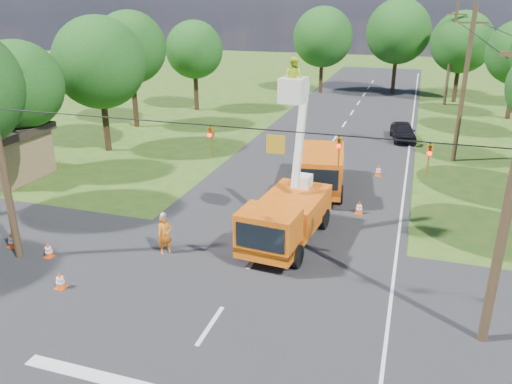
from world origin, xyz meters
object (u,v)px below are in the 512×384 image
(bucket_truck, at_px, (286,208))
(traffic_cone_5, at_px, (48,250))
(traffic_cone_4, at_px, (60,280))
(pole_right_far, at_px, (451,54))
(traffic_cone_3, at_px, (359,207))
(tree_left_d, at_px, (99,63))
(traffic_cone_6, at_px, (12,240))
(ground_worker, at_px, (165,235))
(tree_far_c, at_px, (462,42))
(pole_right_mid, at_px, (464,84))
(tree_left_f, at_px, (194,50))
(tree_left_e, at_px, (130,48))
(pole_right_near, at_px, (511,190))
(traffic_cone_2, at_px, (294,219))
(distant_car, at_px, (403,131))
(tree_far_a, at_px, (323,37))
(second_truck, at_px, (319,168))
(pole_left, at_px, (0,154))
(tree_far_b, at_px, (398,32))
(traffic_cone_7, at_px, (378,171))
(tree_left_c, at_px, (18,86))

(bucket_truck, relative_size, traffic_cone_5, 11.28)
(traffic_cone_4, xyz_separation_m, pole_right_far, (14.72, 41.55, 4.75))
(traffic_cone_3, height_order, tree_left_d, tree_left_d)
(pole_right_far, bearing_deg, traffic_cone_6, -115.64)
(bucket_truck, height_order, tree_left_d, tree_left_d)
(bucket_truck, relative_size, ground_worker, 4.61)
(traffic_cone_5, bearing_deg, tree_far_c, 66.90)
(pole_right_mid, bearing_deg, tree_left_f, 156.77)
(tree_left_e, height_order, tree_far_c, tree_left_e)
(traffic_cone_5, xyz_separation_m, pole_right_near, (16.77, -0.33, 4.75))
(traffic_cone_2, distance_m, traffic_cone_4, 10.65)
(pole_right_near, bearing_deg, traffic_cone_6, 178.15)
(traffic_cone_3, bearing_deg, ground_worker, -137.48)
(distant_car, bearing_deg, traffic_cone_4, -124.12)
(tree_far_a, bearing_deg, traffic_cone_3, -75.93)
(traffic_cone_4, height_order, tree_far_c, tree_far_c)
(traffic_cone_3, distance_m, tree_left_f, 28.45)
(second_truck, distance_m, pole_left, 15.96)
(pole_right_near, distance_m, tree_far_a, 45.08)
(tree_far_b, bearing_deg, pole_left, -105.52)
(tree_far_b, xyz_separation_m, tree_far_c, (6.50, -3.00, -0.75))
(bucket_truck, height_order, tree_left_f, tree_left_f)
(tree_left_f, xyz_separation_m, tree_far_c, (24.30, 12.00, 0.38))
(traffic_cone_4, relative_size, traffic_cone_7, 1.00)
(traffic_cone_5, xyz_separation_m, traffic_cone_7, (12.23, 14.80, 0.00))
(traffic_cone_5, bearing_deg, tree_far_a, 85.62)
(bucket_truck, distance_m, tree_far_a, 39.06)
(traffic_cone_4, relative_size, tree_left_d, 0.08)
(tree_left_c, bearing_deg, tree_far_a, 71.31)
(bucket_truck, bearing_deg, pole_right_far, 82.94)
(traffic_cone_4, distance_m, pole_right_far, 44.34)
(ground_worker, bearing_deg, pole_right_mid, 7.23)
(bucket_truck, xyz_separation_m, distant_car, (4.16, 19.60, -0.99))
(traffic_cone_2, height_order, tree_far_a, tree_far_a)
(bucket_truck, bearing_deg, tree_left_d, 151.99)
(second_truck, relative_size, tree_far_c, 0.76)
(traffic_cone_7, relative_size, tree_left_e, 0.08)
(tree_left_e, bearing_deg, ground_worker, -56.72)
(second_truck, xyz_separation_m, tree_far_a, (-5.94, 31.36, 4.89))
(traffic_cone_5, height_order, pole_right_far, pole_right_far)
(second_truck, height_order, tree_far_a, tree_far_a)
(second_truck, bearing_deg, pole_right_mid, 39.42)
(tree_left_e, distance_m, tree_far_c, 33.04)
(bucket_truck, relative_size, pole_right_mid, 0.80)
(tree_far_b, bearing_deg, tree_far_a, -165.96)
(tree_far_a, relative_size, tree_far_c, 1.04)
(second_truck, height_order, pole_right_near, pole_right_near)
(tree_far_c, bearing_deg, tree_left_f, -153.72)
(traffic_cone_6, distance_m, pole_left, 4.28)
(traffic_cone_2, relative_size, pole_right_mid, 0.07)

